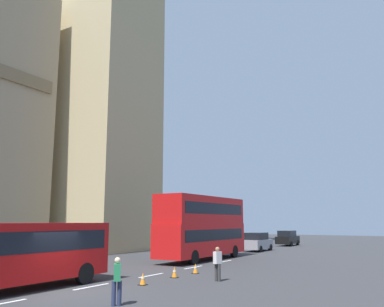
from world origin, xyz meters
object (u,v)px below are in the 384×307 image
object	(u,v)px
sedan_lead	(257,242)
traffic_cone_east	(195,268)
sedan_trailing	(288,238)
pedestrian_near_cones	(117,279)
pedestrian_by_kerb	(218,263)
double_decker_bus	(203,225)
traffic_cone_west	(143,279)
traffic_cone_middle	(174,272)

from	to	relation	value
sedan_lead	traffic_cone_east	xyz separation A→B (m)	(-18.57, -3.59, -0.63)
sedan_trailing	traffic_cone_east	xyz separation A→B (m)	(-29.26, -3.86, -0.63)
pedestrian_near_cones	pedestrian_by_kerb	bearing A→B (deg)	-2.85
sedan_lead	sedan_trailing	xyz separation A→B (m)	(10.69, 0.26, 0.00)
traffic_cone_east	pedestrian_near_cones	world-z (taller)	pedestrian_near_cones
double_decker_bus	sedan_trailing	bearing A→B (deg)	0.43
double_decker_bus	sedan_trailing	distance (m)	21.89
pedestrian_near_cones	pedestrian_by_kerb	world-z (taller)	same
sedan_lead	traffic_cone_west	size ratio (longest dim) A/B	7.59
traffic_cone_middle	pedestrian_by_kerb	bearing A→B (deg)	-89.35
traffic_cone_west	double_decker_bus	bearing A→B (deg)	16.67
traffic_cone_east	pedestrian_near_cones	distance (m)	9.50
traffic_cone_middle	pedestrian_by_kerb	world-z (taller)	pedestrian_by_kerb
sedan_lead	traffic_cone_west	xyz separation A→B (m)	(-23.53, -3.62, -0.63)
traffic_cone_west	pedestrian_near_cones	size ratio (longest dim) A/B	0.34
sedan_lead	sedan_trailing	bearing A→B (deg)	1.40
sedan_lead	pedestrian_by_kerb	bearing A→B (deg)	-163.51
sedan_trailing	pedestrian_by_kerb	xyz separation A→B (m)	(-31.31, -6.37, -0.00)
sedan_trailing	pedestrian_near_cones	world-z (taller)	sedan_trailing
sedan_lead	traffic_cone_middle	size ratio (longest dim) A/B	7.59
double_decker_bus	pedestrian_near_cones	xyz separation A→B (m)	(-16.67, -5.84, -1.80)
pedestrian_near_cones	pedestrian_by_kerb	xyz separation A→B (m)	(7.18, -0.36, 0.00)
sedan_lead	sedan_trailing	world-z (taller)	same
sedan_lead	pedestrian_by_kerb	xyz separation A→B (m)	(-20.62, -6.10, -0.00)
traffic_cone_middle	double_decker_bus	bearing A→B (deg)	20.76
traffic_cone_east	pedestrian_by_kerb	xyz separation A→B (m)	(-2.05, -2.51, 0.63)
double_decker_bus	pedestrian_near_cones	size ratio (longest dim) A/B	6.14
double_decker_bus	pedestrian_near_cones	distance (m)	17.76
pedestrian_near_cones	sedan_trailing	bearing A→B (deg)	8.87
traffic_cone_west	pedestrian_near_cones	world-z (taller)	pedestrian_near_cones
double_decker_bus	traffic_cone_middle	xyz separation A→B (m)	(-9.52, -3.61, -2.43)
sedan_lead	traffic_cone_middle	world-z (taller)	sedan_lead
pedestrian_by_kerb	sedan_trailing	bearing A→B (deg)	11.49
sedan_trailing	traffic_cone_west	distance (m)	34.44
double_decker_bus	sedan_lead	xyz separation A→B (m)	(11.12, -0.10, -1.80)
double_decker_bus	traffic_cone_west	distance (m)	13.17
sedan_trailing	double_decker_bus	bearing A→B (deg)	-179.57
traffic_cone_middle	pedestrian_by_kerb	distance (m)	2.67
sedan_lead	traffic_cone_middle	xyz separation A→B (m)	(-20.65, -3.51, -0.63)
traffic_cone_middle	pedestrian_near_cones	distance (m)	7.51
traffic_cone_east	traffic_cone_west	bearing A→B (deg)	-179.73
traffic_cone_west	pedestrian_by_kerb	world-z (taller)	pedestrian_by_kerb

